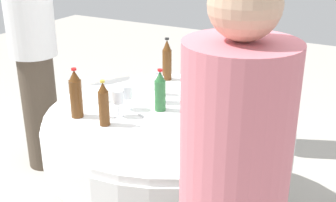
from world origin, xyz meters
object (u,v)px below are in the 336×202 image
(wine_glass_right, at_px, (126,93))
(wine_glass_west, at_px, (215,107))
(plate_outer, at_px, (100,95))
(person_inner, at_px, (35,61))
(wine_glass_east, at_px, (158,84))
(person_south, at_px, (238,50))
(plate_left, at_px, (235,138))
(bottle_brown_inner, at_px, (104,104))
(bottle_brown_mid, at_px, (76,94))
(wine_glass_rear, at_px, (156,78))
(bottle_green_right, at_px, (160,91))
(dining_table, at_px, (168,135))
(bottle_brown_south, at_px, (167,60))
(wine_glass_north, at_px, (118,97))
(bottle_clear_north, at_px, (272,104))
(plate_east, at_px, (203,106))

(wine_glass_right, distance_m, wine_glass_west, 0.55)
(plate_outer, xyz_separation_m, person_inner, (-0.11, -0.67, 0.10))
(wine_glass_east, height_order, person_south, person_south)
(plate_outer, distance_m, plate_left, 0.99)
(bottle_brown_inner, distance_m, bottle_brown_mid, 0.21)
(wine_glass_rear, xyz_separation_m, person_inner, (0.10, -0.97, -0.00))
(bottle_brown_inner, xyz_separation_m, wine_glass_right, (-0.24, -0.01, -0.01))
(bottle_green_right, distance_m, wine_glass_rear, 0.26)
(wine_glass_right, relative_size, wine_glass_west, 1.06)
(wine_glass_east, distance_m, plate_left, 0.66)
(bottle_brown_inner, xyz_separation_m, bottle_green_right, (-0.33, 0.17, -0.00))
(person_south, bearing_deg, wine_glass_west, -75.30)
(wine_glass_east, distance_m, plate_outer, 0.41)
(wine_glass_east, distance_m, person_south, 1.04)
(plate_left, bearing_deg, wine_glass_east, -112.47)
(plate_outer, relative_size, person_inner, 0.16)
(bottle_brown_mid, bearing_deg, plate_outer, -166.23)
(bottle_green_right, bearing_deg, dining_table, 76.35)
(bottle_brown_south, xyz_separation_m, wine_glass_north, (0.70, 0.07, -0.02))
(bottle_clear_north, relative_size, wine_glass_rear, 1.53)
(bottle_brown_south, height_order, wine_glass_east, bottle_brown_south)
(wine_glass_west, bearing_deg, bottle_green_right, -93.28)
(bottle_brown_inner, relative_size, person_inner, 0.16)
(bottle_brown_inner, relative_size, person_south, 0.16)
(wine_glass_west, bearing_deg, dining_table, -91.11)
(bottle_brown_inner, bearing_deg, wine_glass_right, -176.83)
(wine_glass_east, bearing_deg, bottle_brown_south, -158.14)
(wine_glass_east, bearing_deg, plate_east, 101.96)
(bottle_brown_mid, relative_size, bottle_clear_north, 1.20)
(wine_glass_rear, relative_size, plate_outer, 0.62)
(plate_outer, bearing_deg, person_inner, -99.61)
(dining_table, height_order, plate_east, plate_east)
(person_inner, bearing_deg, plate_left, -92.88)
(wine_glass_east, bearing_deg, plate_left, 67.53)
(bottle_green_right, distance_m, wine_glass_right, 0.20)
(bottle_brown_south, height_order, wine_glass_north, bottle_brown_south)
(wine_glass_right, bearing_deg, wine_glass_west, 97.31)
(wine_glass_east, bearing_deg, bottle_brown_inner, -12.37)
(bottle_brown_mid, xyz_separation_m, person_south, (-1.44, 0.43, -0.03))
(bottle_brown_inner, distance_m, plate_outer, 0.45)
(plate_left, xyz_separation_m, person_south, (-1.28, -0.47, 0.09))
(dining_table, distance_m, plate_left, 0.51)
(bottle_brown_mid, relative_size, person_south, 0.18)
(wine_glass_rear, bearing_deg, bottle_green_right, 35.30)
(wine_glass_west, xyz_separation_m, wine_glass_east, (-0.12, -0.43, 0.02))
(bottle_clear_north, distance_m, wine_glass_west, 0.32)
(dining_table, xyz_separation_m, plate_left, (0.14, 0.47, 0.16))
(wine_glass_north, relative_size, wine_glass_west, 1.13)
(wine_glass_east, xyz_separation_m, plate_outer, (0.10, -0.38, -0.11))
(person_south, bearing_deg, wine_glass_east, -97.38)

